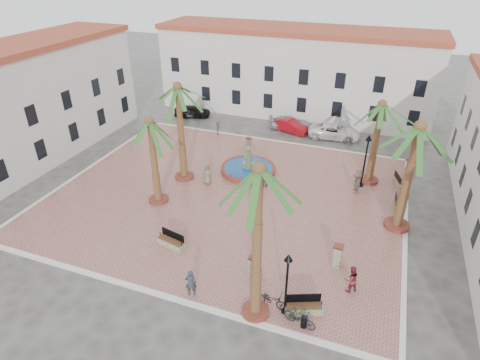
# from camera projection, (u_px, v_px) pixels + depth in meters

# --- Properties ---
(ground) EXTENTS (120.00, 120.00, 0.00)m
(ground) POSITION_uv_depth(u_px,v_px,m) (228.00, 196.00, 31.20)
(ground) COLOR #56544F
(ground) RESTS_ON ground
(plaza) EXTENTS (26.00, 22.00, 0.15)m
(plaza) POSITION_uv_depth(u_px,v_px,m) (228.00, 195.00, 31.17)
(plaza) COLOR #A9695F
(plaza) RESTS_ON ground
(kerb_n) EXTENTS (26.30, 0.30, 0.16)m
(kerb_n) POSITION_uv_depth(u_px,v_px,m) (269.00, 140.00, 40.10)
(kerb_n) COLOR silver
(kerb_n) RESTS_ON ground
(kerb_s) EXTENTS (26.30, 0.30, 0.16)m
(kerb_s) POSITION_uv_depth(u_px,v_px,m) (154.00, 293.00, 22.22)
(kerb_s) COLOR silver
(kerb_s) RESTS_ON ground
(kerb_e) EXTENTS (0.30, 22.30, 0.16)m
(kerb_e) POSITION_uv_depth(u_px,v_px,m) (405.00, 230.00, 27.22)
(kerb_e) COLOR silver
(kerb_e) RESTS_ON ground
(kerb_w) EXTENTS (0.30, 22.30, 0.16)m
(kerb_w) POSITION_uv_depth(u_px,v_px,m) (91.00, 167.00, 35.11)
(kerb_w) COLOR silver
(kerb_w) RESTS_ON ground
(building_north) EXTENTS (30.40, 7.40, 9.50)m
(building_north) POSITION_uv_depth(u_px,v_px,m) (294.00, 71.00, 45.08)
(building_north) COLOR silver
(building_north) RESTS_ON ground
(building_west) EXTENTS (6.40, 24.40, 10.00)m
(building_west) POSITION_uv_depth(u_px,v_px,m) (23.00, 105.00, 34.48)
(building_west) COLOR silver
(building_west) RESTS_ON ground
(fountain) EXTENTS (4.63, 4.63, 2.39)m
(fountain) POSITION_uv_depth(u_px,v_px,m) (248.00, 168.00, 34.08)
(fountain) COLOR brown
(fountain) RESTS_ON plaza
(palm_nw) EXTENTS (5.09, 5.09, 8.09)m
(palm_nw) POSITION_uv_depth(u_px,v_px,m) (178.00, 98.00, 29.97)
(palm_nw) COLOR brown
(palm_nw) RESTS_ON plaza
(palm_sw) EXTENTS (4.76, 4.76, 6.75)m
(palm_sw) POSITION_uv_depth(u_px,v_px,m) (151.00, 131.00, 27.47)
(palm_sw) COLOR brown
(palm_sw) RESTS_ON plaza
(palm_s) EXTENTS (4.74, 4.74, 8.85)m
(palm_s) POSITION_uv_depth(u_px,v_px,m) (259.00, 187.00, 17.12)
(palm_s) COLOR brown
(palm_s) RESTS_ON plaza
(palm_e) EXTENTS (5.58, 5.58, 7.74)m
(palm_e) POSITION_uv_depth(u_px,v_px,m) (417.00, 140.00, 24.25)
(palm_e) COLOR brown
(palm_e) RESTS_ON plaza
(palm_ne) EXTENTS (5.02, 5.02, 6.93)m
(palm_ne) POSITION_uv_depth(u_px,v_px,m) (380.00, 114.00, 29.99)
(palm_ne) COLOR brown
(palm_ne) RESTS_ON plaza
(bench_s) EXTENTS (1.98, 0.98, 1.00)m
(bench_s) POSITION_uv_depth(u_px,v_px,m) (171.00, 242.00, 25.53)
(bench_s) COLOR gray
(bench_s) RESTS_ON plaza
(bench_se) EXTENTS (2.04, 1.30, 1.03)m
(bench_se) POSITION_uv_depth(u_px,v_px,m) (303.00, 308.00, 20.83)
(bench_se) COLOR gray
(bench_se) RESTS_ON plaza
(bench_e) EXTENTS (0.60, 1.66, 0.86)m
(bench_e) POSITION_uv_depth(u_px,v_px,m) (398.00, 204.00, 29.49)
(bench_e) COLOR gray
(bench_e) RESTS_ON plaza
(bench_ne) EXTENTS (0.98, 1.72, 0.87)m
(bench_ne) POSITION_uv_depth(u_px,v_px,m) (399.00, 181.00, 32.34)
(bench_ne) COLOR gray
(bench_ne) RESTS_ON plaza
(lamppost_s) EXTENTS (0.42, 0.42, 3.90)m
(lamppost_s) POSITION_uv_depth(u_px,v_px,m) (287.00, 274.00, 19.65)
(lamppost_s) COLOR black
(lamppost_s) RESTS_ON plaza
(lamppost_e) EXTENTS (0.48, 0.48, 4.44)m
(lamppost_e) POSITION_uv_depth(u_px,v_px,m) (366.00, 152.00, 30.71)
(lamppost_e) COLOR black
(lamppost_e) RESTS_ON plaza
(bollard_se) EXTENTS (0.50, 0.50, 1.31)m
(bollard_se) POSITION_uv_depth(u_px,v_px,m) (253.00, 266.00, 23.05)
(bollard_se) COLOR gray
(bollard_se) RESTS_ON plaza
(bollard_n) EXTENTS (0.52, 0.52, 1.23)m
(bollard_n) POSITION_uv_depth(u_px,v_px,m) (249.00, 144.00, 37.73)
(bollard_n) COLOR gray
(bollard_n) RESTS_ON plaza
(bollard_e) EXTENTS (0.59, 0.59, 1.55)m
(bollard_e) POSITION_uv_depth(u_px,v_px,m) (337.00, 255.00, 23.64)
(bollard_e) COLOR gray
(bollard_e) RESTS_ON plaza
(litter_bin) EXTENTS (0.33, 0.33, 0.63)m
(litter_bin) POSITION_uv_depth(u_px,v_px,m) (304.00, 322.00, 20.00)
(litter_bin) COLOR black
(litter_bin) RESTS_ON plaza
(cyclist_a) EXTENTS (0.72, 0.61, 1.68)m
(cyclist_a) POSITION_uv_depth(u_px,v_px,m) (191.00, 283.00, 21.64)
(cyclist_a) COLOR #293041
(cyclist_a) RESTS_ON plaza
(bicycle_a) EXTENTS (1.93, 0.89, 0.98)m
(bicycle_a) POSITION_uv_depth(u_px,v_px,m) (271.00, 299.00, 21.09)
(bicycle_a) COLOR black
(bicycle_a) RESTS_ON plaza
(cyclist_b) EXTENTS (1.03, 0.99, 1.67)m
(cyclist_b) POSITION_uv_depth(u_px,v_px,m) (351.00, 279.00, 21.89)
(cyclist_b) COLOR maroon
(cyclist_b) RESTS_ON plaza
(bicycle_b) EXTENTS (1.81, 0.86, 1.05)m
(bicycle_b) POSITION_uv_depth(u_px,v_px,m) (300.00, 318.00, 19.96)
(bicycle_b) COLOR black
(bicycle_b) RESTS_ON plaza
(pedestrian_fountain_a) EXTENTS (1.06, 0.98, 1.82)m
(pedestrian_fountain_a) POSITION_uv_depth(u_px,v_px,m) (207.00, 174.00, 32.08)
(pedestrian_fountain_a) COLOR #796951
(pedestrian_fountain_a) RESTS_ON plaza
(pedestrian_fountain_b) EXTENTS (1.08, 0.57, 1.75)m
(pedestrian_fountain_b) POSITION_uv_depth(u_px,v_px,m) (265.00, 176.00, 31.75)
(pedestrian_fountain_b) COLOR navy
(pedestrian_fountain_b) RESTS_ON plaza
(pedestrian_north) EXTENTS (0.74, 1.14, 1.66)m
(pedestrian_north) POSITION_uv_depth(u_px,v_px,m) (218.00, 127.00, 40.77)
(pedestrian_north) COLOR #47484D
(pedestrian_north) RESTS_ON plaza
(pedestrian_east) EXTENTS (0.78, 1.82, 1.90)m
(pedestrian_east) POSITION_uv_depth(u_px,v_px,m) (357.00, 181.00, 30.95)
(pedestrian_east) COLOR gray
(pedestrian_east) RESTS_ON plaza
(car_black) EXTENTS (4.34, 2.91, 1.37)m
(car_black) POSITION_uv_depth(u_px,v_px,m) (192.00, 111.00, 45.64)
(car_black) COLOR black
(car_black) RESTS_ON ground
(car_red) EXTENTS (4.23, 2.46, 1.32)m
(car_red) POSITION_uv_depth(u_px,v_px,m) (290.00, 126.00, 41.92)
(car_red) COLOR #9F0B15
(car_red) RESTS_ON ground
(car_silver) EXTENTS (4.70, 3.04, 1.27)m
(car_silver) POSITION_uv_depth(u_px,v_px,m) (290.00, 123.00, 42.72)
(car_silver) COLOR #B5B6BF
(car_silver) RESTS_ON ground
(car_white) EXTENTS (5.31, 2.78, 1.43)m
(car_white) POSITION_uv_depth(u_px,v_px,m) (334.00, 131.00, 40.47)
(car_white) COLOR white
(car_white) RESTS_ON ground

